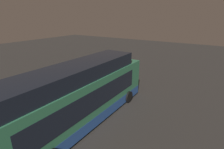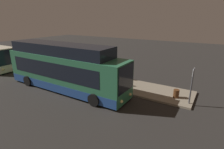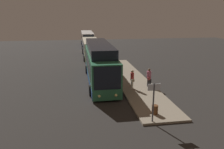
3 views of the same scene
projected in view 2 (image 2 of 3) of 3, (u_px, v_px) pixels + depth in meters
The scene contains 8 objects.
ground at pixel (68, 89), 15.64m from camera, with size 80.00×80.00×0.00m, color #2B2826.
platform at pixel (91, 78), 18.29m from camera, with size 20.00×3.39×0.15m.
bus_lead at pixel (64, 69), 15.09m from camera, with size 11.98×2.77×4.03m.
passenger_boarding at pixel (119, 70), 17.45m from camera, with size 0.67×0.53×1.79m.
passenger_waiting at pixel (113, 75), 15.85m from camera, with size 0.50×0.33×1.79m.
suitcase at pixel (115, 74), 18.18m from camera, with size 0.35×0.27×0.84m.
sign_post at pixel (192, 81), 12.12m from camera, with size 0.10×0.83×2.63m.
trash_bin at pixel (176, 94), 13.48m from camera, with size 0.44×0.44×0.65m.
Camera 2 is at (10.94, -10.30, 6.01)m, focal length 28.00 mm.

